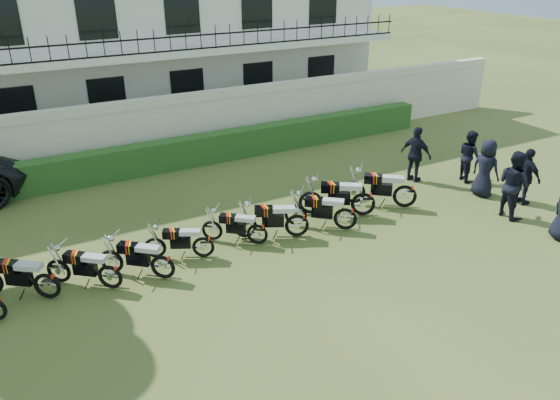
{
  "coord_description": "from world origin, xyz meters",
  "views": [
    {
      "loc": [
        -5.27,
        -9.77,
        6.78
      ],
      "look_at": [
        0.82,
        1.39,
        0.93
      ],
      "focal_mm": 35.0,
      "sensor_mm": 36.0,
      "label": 1
    }
  ],
  "objects_px": {
    "motorcycle_2": "(109,271)",
    "motorcycle_6": "(297,220)",
    "motorcycle_5": "(257,229)",
    "officer_1": "(513,184)",
    "officer_3": "(486,168)",
    "motorcycle_8": "(364,198)",
    "motorcycle_7": "(346,214)",
    "officer_4": "(469,156)",
    "officer_2": "(526,177)",
    "motorcycle_3": "(162,261)",
    "officer_5": "(416,155)",
    "motorcycle_4": "(203,242)",
    "motorcycle_1": "(46,280)",
    "motorcycle_9": "(405,191)"
  },
  "relations": [
    {
      "from": "officer_3",
      "to": "motorcycle_8",
      "type": "bearing_deg",
      "value": 71.11
    },
    {
      "from": "motorcycle_4",
      "to": "officer_5",
      "type": "distance_m",
      "value": 7.82
    },
    {
      "from": "officer_1",
      "to": "motorcycle_2",
      "type": "bearing_deg",
      "value": 86.37
    },
    {
      "from": "officer_3",
      "to": "officer_4",
      "type": "xyz_separation_m",
      "value": [
        0.5,
        1.11,
        -0.05
      ]
    },
    {
      "from": "motorcycle_1",
      "to": "officer_3",
      "type": "height_order",
      "value": "officer_3"
    },
    {
      "from": "motorcycle_3",
      "to": "officer_1",
      "type": "bearing_deg",
      "value": -58.41
    },
    {
      "from": "officer_5",
      "to": "motorcycle_7",
      "type": "bearing_deg",
      "value": 95.68
    },
    {
      "from": "officer_2",
      "to": "officer_3",
      "type": "distance_m",
      "value": 1.13
    },
    {
      "from": "motorcycle_5",
      "to": "motorcycle_7",
      "type": "xyz_separation_m",
      "value": [
        2.38,
        -0.41,
        0.06
      ]
    },
    {
      "from": "officer_2",
      "to": "officer_3",
      "type": "xyz_separation_m",
      "value": [
        -0.55,
        0.99,
        0.03
      ]
    },
    {
      "from": "motorcycle_3",
      "to": "officer_2",
      "type": "bearing_deg",
      "value": -55.65
    },
    {
      "from": "motorcycle_3",
      "to": "officer_4",
      "type": "height_order",
      "value": "officer_4"
    },
    {
      "from": "motorcycle_3",
      "to": "officer_5",
      "type": "distance_m",
      "value": 9.03
    },
    {
      "from": "motorcycle_3",
      "to": "motorcycle_4",
      "type": "height_order",
      "value": "motorcycle_3"
    },
    {
      "from": "motorcycle_7",
      "to": "motorcycle_9",
      "type": "bearing_deg",
      "value": -42.55
    },
    {
      "from": "motorcycle_5",
      "to": "officer_1",
      "type": "relative_size",
      "value": 0.73
    },
    {
      "from": "motorcycle_3",
      "to": "motorcycle_7",
      "type": "relative_size",
      "value": 0.93
    },
    {
      "from": "officer_2",
      "to": "officer_4",
      "type": "height_order",
      "value": "officer_2"
    },
    {
      "from": "motorcycle_7",
      "to": "officer_5",
      "type": "xyz_separation_m",
      "value": [
        3.9,
        1.76,
        0.41
      ]
    },
    {
      "from": "officer_3",
      "to": "officer_4",
      "type": "bearing_deg",
      "value": -35.31
    },
    {
      "from": "motorcycle_4",
      "to": "officer_2",
      "type": "height_order",
      "value": "officer_2"
    },
    {
      "from": "motorcycle_2",
      "to": "officer_5",
      "type": "relative_size",
      "value": 0.81
    },
    {
      "from": "motorcycle_1",
      "to": "motorcycle_4",
      "type": "height_order",
      "value": "motorcycle_1"
    },
    {
      "from": "motorcycle_5",
      "to": "officer_4",
      "type": "height_order",
      "value": "officer_4"
    },
    {
      "from": "motorcycle_5",
      "to": "officer_2",
      "type": "xyz_separation_m",
      "value": [
        7.89,
        -1.5,
        0.41
      ]
    },
    {
      "from": "officer_5",
      "to": "motorcycle_3",
      "type": "bearing_deg",
      "value": 82.61
    },
    {
      "from": "motorcycle_6",
      "to": "motorcycle_1",
      "type": "bearing_deg",
      "value": 115.15
    },
    {
      "from": "motorcycle_7",
      "to": "officer_4",
      "type": "distance_m",
      "value": 5.56
    },
    {
      "from": "officer_3",
      "to": "officer_5",
      "type": "bearing_deg",
      "value": 18.65
    },
    {
      "from": "motorcycle_8",
      "to": "motorcycle_4",
      "type": "bearing_deg",
      "value": 122.86
    },
    {
      "from": "officer_3",
      "to": "motorcycle_6",
      "type": "bearing_deg",
      "value": 75.66
    },
    {
      "from": "motorcycle_1",
      "to": "officer_3",
      "type": "distance_m",
      "value": 12.29
    },
    {
      "from": "motorcycle_7",
      "to": "officer_2",
      "type": "distance_m",
      "value": 5.62
    },
    {
      "from": "motorcycle_8",
      "to": "motorcycle_9",
      "type": "height_order",
      "value": "motorcycle_8"
    },
    {
      "from": "motorcycle_1",
      "to": "officer_2",
      "type": "xyz_separation_m",
      "value": [
        12.83,
        -1.51,
        0.37
      ]
    },
    {
      "from": "officer_5",
      "to": "motorcycle_8",
      "type": "bearing_deg",
      "value": 94.91
    },
    {
      "from": "officer_4",
      "to": "officer_2",
      "type": "bearing_deg",
      "value": -160.58
    },
    {
      "from": "motorcycle_8",
      "to": "motorcycle_9",
      "type": "distance_m",
      "value": 1.37
    },
    {
      "from": "officer_1",
      "to": "officer_3",
      "type": "distance_m",
      "value": 1.42
    },
    {
      "from": "motorcycle_5",
      "to": "motorcycle_2",
      "type": "bearing_deg",
      "value": 132.46
    },
    {
      "from": "motorcycle_6",
      "to": "officer_5",
      "type": "relative_size",
      "value": 1.0
    },
    {
      "from": "motorcycle_5",
      "to": "motorcycle_6",
      "type": "relative_size",
      "value": 0.78
    },
    {
      "from": "motorcycle_2",
      "to": "officer_1",
      "type": "height_order",
      "value": "officer_1"
    },
    {
      "from": "motorcycle_3",
      "to": "motorcycle_8",
      "type": "distance_m",
      "value": 5.89
    },
    {
      "from": "motorcycle_7",
      "to": "officer_4",
      "type": "height_order",
      "value": "officer_4"
    },
    {
      "from": "motorcycle_6",
      "to": "officer_3",
      "type": "height_order",
      "value": "officer_3"
    },
    {
      "from": "motorcycle_5",
      "to": "motorcycle_6",
      "type": "xyz_separation_m",
      "value": [
        1.07,
        -0.13,
        0.06
      ]
    },
    {
      "from": "officer_1",
      "to": "officer_4",
      "type": "bearing_deg",
      "value": -15.72
    },
    {
      "from": "officer_4",
      "to": "motorcycle_7",
      "type": "bearing_deg",
      "value": 118.46
    },
    {
      "from": "motorcycle_2",
      "to": "motorcycle_6",
      "type": "relative_size",
      "value": 0.8
    }
  ]
}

